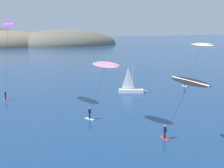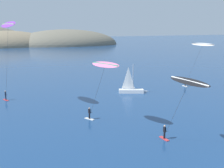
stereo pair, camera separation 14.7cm
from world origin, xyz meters
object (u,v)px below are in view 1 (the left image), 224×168
object	(u,v)px
kitesurfer_pink	(104,69)
kitesurfer_white	(201,48)
sailboat_near	(133,90)
kitesurfer_black	(187,87)
kitesurfer_purple	(8,30)

from	to	relation	value
kitesurfer_pink	kitesurfer_white	distance (m)	28.28
sailboat_near	kitesurfer_black	size ratio (longest dim) A/B	0.75
kitesurfer_black	kitesurfer_pink	world-z (taller)	kitesurfer_pink
kitesurfer_pink	kitesurfer_white	size ratio (longest dim) A/B	0.88
kitesurfer_purple	kitesurfer_black	bearing A→B (deg)	-56.69
kitesurfer_purple	kitesurfer_white	world-z (taller)	kitesurfer_purple
kitesurfer_white	kitesurfer_purple	bearing A→B (deg)	177.54
kitesurfer_black	kitesurfer_pink	xyz separation A→B (m)	(-5.23, 10.22, 0.69)
sailboat_near	kitesurfer_black	xyz separation A→B (m)	(-6.23, -25.35, 6.26)
kitesurfer_white	sailboat_near	bearing A→B (deg)	169.78
sailboat_near	kitesurfer_white	world-z (taller)	kitesurfer_white
kitesurfer_black	kitesurfer_purple	bearing A→B (deg)	123.31
sailboat_near	kitesurfer_pink	xyz separation A→B (m)	(-11.46, -15.13, 6.95)
kitesurfer_white	kitesurfer_pink	bearing A→B (deg)	-153.43
kitesurfer_pink	kitesurfer_purple	xyz separation A→B (m)	(-10.81, 14.19, 4.79)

